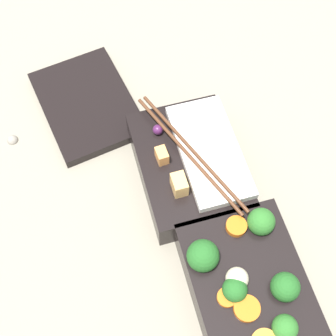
{
  "coord_description": "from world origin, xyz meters",
  "views": [
    {
      "loc": [
        -0.21,
        0.12,
        0.62
      ],
      "look_at": [
        0.09,
        0.04,
        0.05
      ],
      "focal_mm": 50.0,
      "sensor_mm": 36.0,
      "label": 1
    }
  ],
  "objects": [
    {
      "name": "ground_plane",
      "position": [
        0.0,
        0.0,
        0.0
      ],
      "size": [
        3.0,
        3.0,
        0.0
      ],
      "primitive_type": "plane",
      "color": "gray"
    },
    {
      "name": "bento_tray_vegetable",
      "position": [
        -0.09,
        -0.02,
        0.03
      ],
      "size": [
        0.19,
        0.14,
        0.08
      ],
      "color": "black",
      "rests_on": "ground_plane"
    },
    {
      "name": "bento_tray_rice",
      "position": [
        0.09,
        0.0,
        0.03
      ],
      "size": [
        0.22,
        0.14,
        0.08
      ],
      "color": "black",
      "rests_on": "ground_plane"
    },
    {
      "name": "bento_lid",
      "position": [
        0.26,
        0.13,
        0.01
      ],
      "size": [
        0.21,
        0.17,
        0.02
      ],
      "primitive_type": "cube",
      "rotation": [
        0.0,
        0.0,
        0.18
      ],
      "color": "black",
      "rests_on": "ground_plane"
    },
    {
      "name": "pebble_2",
      "position": [
        0.22,
        0.25,
        0.0
      ],
      "size": [
        0.02,
        0.02,
        0.02
      ],
      "primitive_type": "sphere",
      "color": "gray",
      "rests_on": "ground_plane"
    }
  ]
}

